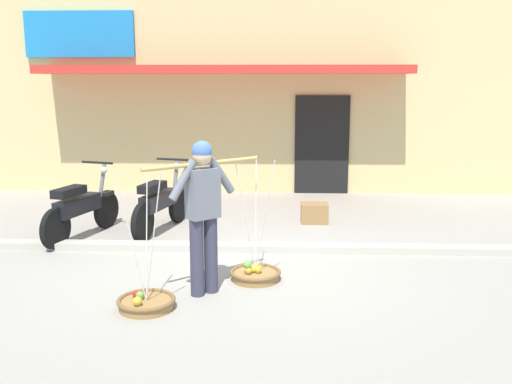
# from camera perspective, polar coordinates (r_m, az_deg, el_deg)

# --- Properties ---
(ground_plane) EXTENTS (90.00, 90.00, 0.00)m
(ground_plane) POSITION_cam_1_polar(r_m,az_deg,el_deg) (7.29, -2.52, -7.47)
(ground_plane) COLOR #9E998C
(sidewalk_curb) EXTENTS (20.00, 0.24, 0.10)m
(sidewalk_curb) POSITION_cam_1_polar(r_m,az_deg,el_deg) (7.94, -2.09, -5.51)
(sidewalk_curb) COLOR #BAB4A5
(sidewalk_curb) RESTS_ON ground
(fruit_vendor) EXTENTS (1.12, 0.95, 1.70)m
(fruit_vendor) POSITION_cam_1_polar(r_m,az_deg,el_deg) (6.19, -5.28, -1.54)
(fruit_vendor) COLOR #38384C
(fruit_vendor) RESTS_ON ground
(fruit_basket_left_side) EXTENTS (0.60, 0.60, 1.45)m
(fruit_basket_left_side) POSITION_cam_1_polar(r_m,az_deg,el_deg) (6.12, -10.88, -10.67)
(fruit_basket_left_side) COLOR #9E7542
(fruit_basket_left_side) RESTS_ON ground
(fruit_basket_right_side) EXTENTS (0.60, 0.60, 1.45)m
(fruit_basket_right_side) POSITION_cam_1_polar(r_m,az_deg,el_deg) (6.83, -0.08, -8.09)
(fruit_basket_right_side) COLOR #9E7542
(fruit_basket_right_side) RESTS_ON ground
(motorcycle_nearest_shop) EXTENTS (0.69, 1.77, 1.09)m
(motorcycle_nearest_shop) POSITION_cam_1_polar(r_m,az_deg,el_deg) (8.84, -17.03, -1.57)
(motorcycle_nearest_shop) COLOR black
(motorcycle_nearest_shop) RESTS_ON ground
(motorcycle_second_in_row) EXTENTS (0.64, 1.78, 1.09)m
(motorcycle_second_in_row) POSITION_cam_1_polar(r_m,az_deg,el_deg) (8.92, -9.49, -1.11)
(motorcycle_second_in_row) COLOR black
(motorcycle_second_in_row) RESTS_ON ground
(storefront_building) EXTENTS (13.00, 6.00, 4.20)m
(storefront_building) POSITION_cam_1_polar(r_m,az_deg,el_deg) (14.25, -2.04, 10.29)
(storefront_building) COLOR #DBC684
(storefront_building) RESTS_ON ground
(wooden_crate) EXTENTS (0.44, 0.36, 0.32)m
(wooden_crate) POSITION_cam_1_polar(r_m,az_deg,el_deg) (9.49, 5.82, -2.09)
(wooden_crate) COLOR olive
(wooden_crate) RESTS_ON ground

